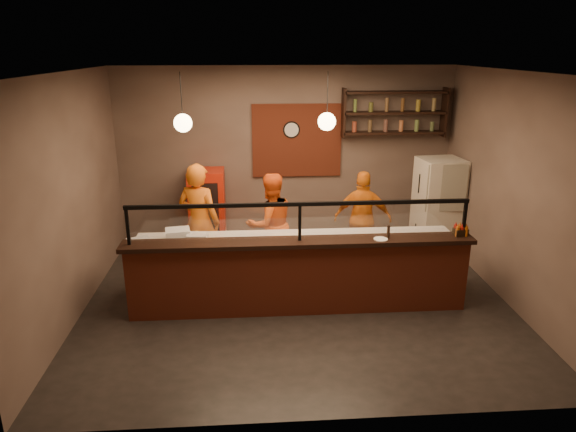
{
  "coord_description": "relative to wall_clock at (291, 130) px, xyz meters",
  "views": [
    {
      "loc": [
        -0.6,
        -6.63,
        3.5
      ],
      "look_at": [
        -0.11,
        0.3,
        1.2
      ],
      "focal_mm": 32.0,
      "sensor_mm": 36.0,
      "label": 1
    }
  ],
  "objects": [
    {
      "name": "cook_mid",
      "position": [
        -0.44,
        -1.44,
        -1.27
      ],
      "size": [
        0.98,
        0.88,
        1.66
      ],
      "primitive_type": "imported",
      "rotation": [
        0.0,
        0.0,
        3.52
      ],
      "color": "#E95616",
      "rests_on": "floor"
    },
    {
      "name": "service_counter",
      "position": [
        -0.1,
        -2.76,
        -1.6
      ],
      "size": [
        4.6,
        0.25,
        1.0
      ],
      "primitive_type": "cube",
      "color": "maroon",
      "rests_on": "floor"
    },
    {
      "name": "condiment_caddy",
      "position": [
        2.1,
        -2.73,
        -0.99
      ],
      "size": [
        0.19,
        0.16,
        0.1
      ],
      "primitive_type": "cube",
      "rotation": [
        0.0,
        0.0,
        0.13
      ],
      "color": "black",
      "rests_on": "counter_ledge"
    },
    {
      "name": "prep_tub_b",
      "position": [
        -1.77,
        -2.24,
        -1.12
      ],
      "size": [
        0.38,
        0.32,
        0.17
      ],
      "primitive_type": "cube",
      "rotation": [
        0.0,
        0.0,
        0.17
      ],
      "color": "white",
      "rests_on": "worktop"
    },
    {
      "name": "wall_shelving",
      "position": [
        1.8,
        -0.14,
        0.3
      ],
      "size": [
        1.84,
        0.28,
        0.85
      ],
      "color": "black",
      "rests_on": "wall_back"
    },
    {
      "name": "cook_left",
      "position": [
        -1.55,
        -1.5,
        -1.18
      ],
      "size": [
        0.79,
        0.66,
        1.84
      ],
      "primitive_type": "imported",
      "rotation": [
        0.0,
        0.0,
        2.76
      ],
      "color": "orange",
      "rests_on": "floor"
    },
    {
      "name": "sneeze_guard",
      "position": [
        -0.1,
        -2.76,
        -0.73
      ],
      "size": [
        4.5,
        0.05,
        0.52
      ],
      "color": "white",
      "rests_on": "counter_ledge"
    },
    {
      "name": "pizza_dough",
      "position": [
        -0.27,
        -2.34,
        -1.19
      ],
      "size": [
        0.74,
        0.74,
        0.01
      ],
      "primitive_type": "cylinder",
      "rotation": [
        0.0,
        0.0,
        0.36
      ],
      "color": "silver",
      "rests_on": "worktop"
    },
    {
      "name": "floor",
      "position": [
        -0.1,
        -2.46,
        -2.1
      ],
      "size": [
        6.0,
        6.0,
        0.0
      ],
      "primitive_type": "plane",
      "color": "black",
      "rests_on": "ground"
    },
    {
      "name": "pendant_left",
      "position": [
        -1.6,
        -2.26,
        0.45
      ],
      "size": [
        0.24,
        0.24,
        0.77
      ],
      "color": "black",
      "rests_on": "ceiling"
    },
    {
      "name": "wall_clock",
      "position": [
        0.0,
        0.0,
        0.0
      ],
      "size": [
        0.3,
        0.04,
        0.3
      ],
      "primitive_type": "cylinder",
      "rotation": [
        1.57,
        0.0,
        0.0
      ],
      "color": "black",
      "rests_on": "wall_back"
    },
    {
      "name": "ceiling",
      "position": [
        -0.1,
        -2.46,
        1.1
      ],
      "size": [
        6.0,
        6.0,
        0.0
      ],
      "primitive_type": "plane",
      "rotation": [
        3.14,
        0.0,
        0.0
      ],
      "color": "#342B28",
      "rests_on": "wall_back"
    },
    {
      "name": "small_plate",
      "position": [
        0.98,
        -2.82,
        -1.03
      ],
      "size": [
        0.19,
        0.19,
        0.01
      ],
      "primitive_type": "cylinder",
      "rotation": [
        0.0,
        0.0,
        0.02
      ],
      "color": "white",
      "rests_on": "counter_ledge"
    },
    {
      "name": "red_cooler",
      "position": [
        -1.52,
        -0.31,
        -1.37
      ],
      "size": [
        0.64,
        0.59,
        1.46
      ],
      "primitive_type": "cube",
      "rotation": [
        0.0,
        0.0,
        0.02
      ],
      "color": "red",
      "rests_on": "floor"
    },
    {
      "name": "brick_patch",
      "position": [
        0.1,
        0.01,
        -0.2
      ],
      "size": [
        1.6,
        0.04,
        1.3
      ],
      "primitive_type": "cube",
      "color": "maroon",
      "rests_on": "wall_back"
    },
    {
      "name": "pendant_right",
      "position": [
        0.3,
        -2.26,
        0.45
      ],
      "size": [
        0.24,
        0.24,
        0.77
      ],
      "color": "black",
      "rests_on": "ceiling"
    },
    {
      "name": "fridge",
      "position": [
        2.5,
        -0.77,
        -1.25
      ],
      "size": [
        0.78,
        0.74,
        1.7
      ],
      "primitive_type": "cube",
      "rotation": [
        0.0,
        0.0,
        0.12
      ],
      "color": "beige",
      "rests_on": "floor"
    },
    {
      "name": "pepper_mill",
      "position": [
        1.09,
        -2.76,
        -0.95
      ],
      "size": [
        0.04,
        0.04,
        0.18
      ],
      "primitive_type": "cylinder",
      "rotation": [
        0.0,
        0.0,
        -0.08
      ],
      "color": "black",
      "rests_on": "counter_ledge"
    },
    {
      "name": "prep_tub_a",
      "position": [
        -1.49,
        -2.37,
        -1.13
      ],
      "size": [
        0.29,
        0.24,
        0.14
      ],
      "primitive_type": "cube",
      "rotation": [
        0.0,
        0.0,
        -0.09
      ],
      "color": "silver",
      "rests_on": "worktop"
    },
    {
      "name": "cook_right",
      "position": [
        1.09,
        -1.18,
        -1.3
      ],
      "size": [
        1.0,
        0.58,
        1.6
      ],
      "primitive_type": "imported",
      "rotation": [
        0.0,
        0.0,
        2.93
      ],
      "color": "orange",
      "rests_on": "floor"
    },
    {
      "name": "rolling_pin",
      "position": [
        -1.68,
        -2.16,
        -1.17
      ],
      "size": [
        0.35,
        0.29,
        0.07
      ],
      "primitive_type": "cylinder",
      "rotation": [
        0.0,
        1.57,
        0.66
      ],
      "color": "yellow",
      "rests_on": "worktop"
    },
    {
      "name": "worktop_cabinet",
      "position": [
        -0.1,
        -2.26,
        -1.68
      ],
      "size": [
        4.6,
        0.75,
        0.85
      ],
      "primitive_type": "cube",
      "color": "gray",
      "rests_on": "floor"
    },
    {
      "name": "wall_front",
      "position": [
        -0.1,
        -4.96,
        -0.5
      ],
      "size": [
        6.0,
        0.0,
        6.0
      ],
      "primitive_type": "plane",
      "rotation": [
        -1.57,
        0.0,
        0.0
      ],
      "color": "#766156",
      "rests_on": "floor"
    },
    {
      "name": "worktop",
      "position": [
        -0.1,
        -2.26,
        -1.23
      ],
      "size": [
        4.6,
        0.75,
        0.05
      ],
      "primitive_type": "cube",
      "color": "beige",
      "rests_on": "worktop_cabinet"
    },
    {
      "name": "counter_ledge",
      "position": [
        -0.1,
        -2.76,
        -1.07
      ],
      "size": [
        4.7,
        0.37,
        0.06
      ],
      "primitive_type": "cube",
      "color": "black",
      "rests_on": "service_counter"
    },
    {
      "name": "wall_right",
      "position": [
        2.9,
        -2.46,
        -0.5
      ],
      "size": [
        0.0,
        5.0,
        5.0
      ],
      "primitive_type": "plane",
      "rotation": [
        1.57,
        0.0,
        -1.57
      ],
      "color": "#766156",
      "rests_on": "floor"
    },
    {
      "name": "prep_tub_c",
      "position": [
        -2.25,
        -2.54,
        -1.13
      ],
      "size": [
        0.36,
        0.33,
        0.15
      ],
      "primitive_type": "cube",
      "rotation": [
        0.0,
        0.0,
        0.43
      ],
      "color": "silver",
      "rests_on": "worktop"
    },
    {
      "name": "wall_left",
      "position": [
        -3.1,
        -2.46,
        -0.5
      ],
      "size": [
        0.0,
        5.0,
        5.0
      ],
      "primitive_type": "plane",
      "rotation": [
        1.57,
        0.0,
        1.57
      ],
      "color": "#766156",
      "rests_on": "floor"
    },
    {
      "name": "wall_back",
      "position": [
        -0.1,
        0.04,
        -0.5
      ],
      "size": [
        6.0,
        0.0,
        6.0
      ],
      "primitive_type": "plane",
      "rotation": [
        1.57,
        0.0,
        0.0
      ],
      "color": "#766156",
      "rests_on": "floor"
    }
  ]
}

